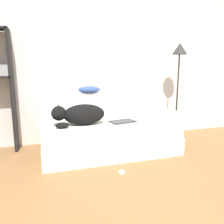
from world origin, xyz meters
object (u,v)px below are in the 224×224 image
object	(u,v)px
floor_lamp	(179,66)
power_adapter	(122,172)
couch	(110,137)
laptop	(123,121)
throw_pillow	(89,90)
dog	(80,114)

from	to	relation	value
floor_lamp	power_adapter	world-z (taller)	floor_lamp
floor_lamp	power_adapter	distance (m)	2.03
couch	floor_lamp	distance (m)	1.63
couch	floor_lamp	size ratio (longest dim) A/B	1.18
laptop	throw_pillow	distance (m)	0.71
couch	power_adapter	xyz separation A→B (m)	(-0.06, -0.67, -0.21)
dog	throw_pillow	bearing A→B (deg)	63.90
couch	throw_pillow	world-z (taller)	throw_pillow
power_adapter	laptop	bearing A→B (deg)	69.61
laptop	floor_lamp	size ratio (longest dim) A/B	0.24
dog	floor_lamp	size ratio (longest dim) A/B	0.44
throw_pillow	power_adapter	distance (m)	1.34
dog	power_adapter	bearing A→B (deg)	-59.46
couch	dog	xyz separation A→B (m)	(-0.42, -0.07, 0.36)
floor_lamp	power_adapter	size ratio (longest dim) A/B	26.28
power_adapter	dog	bearing A→B (deg)	120.54
laptop	throw_pillow	world-z (taller)	throw_pillow
couch	dog	bearing A→B (deg)	-170.64
throw_pillow	floor_lamp	distance (m)	1.51
couch	power_adapter	bearing A→B (deg)	-95.49
dog	throw_pillow	world-z (taller)	throw_pillow
power_adapter	throw_pillow	bearing A→B (deg)	98.15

